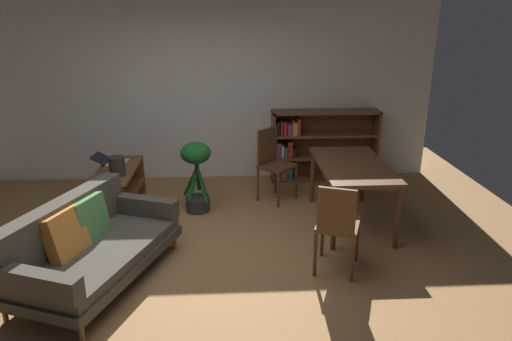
# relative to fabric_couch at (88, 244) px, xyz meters

# --- Properties ---
(ground_plane) EXTENTS (8.16, 8.16, 0.00)m
(ground_plane) POSITION_rel_fabric_couch_xyz_m (1.01, 0.25, -0.38)
(ground_plane) COLOR #9E7042
(back_wall_panel) EXTENTS (6.80, 0.10, 2.70)m
(back_wall_panel) POSITION_rel_fabric_couch_xyz_m (1.01, 2.95, 0.97)
(back_wall_panel) COLOR silver
(back_wall_panel) RESTS_ON ground_plane
(fabric_couch) EXTENTS (1.44, 1.93, 0.79)m
(fabric_couch) POSITION_rel_fabric_couch_xyz_m (0.00, 0.00, 0.00)
(fabric_couch) COLOR olive
(fabric_couch) RESTS_ON ground_plane
(media_console) EXTENTS (0.47, 1.24, 0.56)m
(media_console) POSITION_rel_fabric_couch_xyz_m (-0.09, 1.65, -0.11)
(media_console) COLOR brown
(media_console) RESTS_ON ground_plane
(open_laptop) EXTENTS (0.45, 0.35, 0.12)m
(open_laptop) POSITION_rel_fabric_couch_xyz_m (-0.21, 1.93, 0.21)
(open_laptop) COLOR silver
(open_laptop) RESTS_ON media_console
(desk_speaker) EXTENTS (0.20, 0.20, 0.23)m
(desk_speaker) POSITION_rel_fabric_couch_xyz_m (-0.03, 1.46, 0.29)
(desk_speaker) COLOR #2D2823
(desk_speaker) RESTS_ON media_console
(potted_floor_plant) EXTENTS (0.39, 0.55, 0.92)m
(potted_floor_plant) POSITION_rel_fabric_couch_xyz_m (0.92, 1.60, 0.17)
(potted_floor_plant) COLOR #333338
(potted_floor_plant) RESTS_ON ground_plane
(dining_table) EXTENTS (0.79, 1.45, 0.76)m
(dining_table) POSITION_rel_fabric_couch_xyz_m (2.80, 1.13, 0.30)
(dining_table) COLOR #56351E
(dining_table) RESTS_ON ground_plane
(dining_chair_near) EXTENTS (0.57, 0.58, 0.98)m
(dining_chair_near) POSITION_rel_fabric_couch_xyz_m (1.93, 1.95, 0.17)
(dining_chair_near) COLOR #56351E
(dining_chair_near) RESTS_ON ground_plane
(dining_chair_far) EXTENTS (0.53, 0.56, 0.94)m
(dining_chair_far) POSITION_rel_fabric_couch_xyz_m (2.37, -0.00, 0.15)
(dining_chair_far) COLOR #56351E
(dining_chair_far) RESTS_ON ground_plane
(bookshelf) EXTENTS (1.60, 0.35, 1.07)m
(bookshelf) POSITION_rel_fabric_couch_xyz_m (2.68, 2.76, 0.15)
(bookshelf) COLOR brown
(bookshelf) RESTS_ON ground_plane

